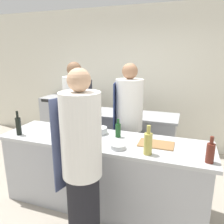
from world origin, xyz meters
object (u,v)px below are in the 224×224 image
object	(u,v)px
chef_at_prep_near	(82,167)
chef_at_stove	(77,120)
bowl_mixing_large	(118,147)
bowl_prep_small	(100,130)
bottle_cooking_oil	(58,131)
bottle_sauce	(118,130)
bottle_olive_oil	(148,143)
chef_at_pass_far	(129,125)
bottle_vinegar	(210,152)
cup	(82,132)
bowl_ceramic_blue	(75,127)
bottle_wine	(18,125)
oven_range	(66,119)

from	to	relation	value
chef_at_prep_near	chef_at_stove	bearing A→B (deg)	45.34
bowl_mixing_large	bowl_prep_small	world-z (taller)	bowl_prep_small
bottle_cooking_oil	bowl_mixing_large	distance (m)	0.75
bottle_sauce	bowl_mixing_large	distance (m)	0.36
bottle_olive_oil	bowl_prep_small	world-z (taller)	bottle_olive_oil
chef_at_pass_far	bottle_vinegar	world-z (taller)	chef_at_pass_far
bowl_prep_small	cup	bearing A→B (deg)	-140.63
bowl_ceramic_blue	chef_at_stove	bearing A→B (deg)	116.01
chef_at_stove	bowl_prep_small	bearing A→B (deg)	65.95
bottle_wine	bowl_mixing_large	distance (m)	1.32
chef_at_prep_near	chef_at_pass_far	bearing A→B (deg)	12.42
bottle_olive_oil	bowl_ceramic_blue	size ratio (longest dim) A/B	1.14
chef_at_stove	bottle_sauce	xyz separation A→B (m)	(0.82, -0.46, 0.09)
bottle_olive_oil	bowl_mixing_large	world-z (taller)	bottle_olive_oil
bottle_vinegar	bottle_cooking_oil	size ratio (longest dim) A/B	0.90
bowl_mixing_large	bowl_ceramic_blue	size ratio (longest dim) A/B	0.60
chef_at_prep_near	bottle_cooking_oil	size ratio (longest dim) A/B	6.17
cup	bottle_wine	bearing A→B (deg)	-163.37
cup	chef_at_prep_near	bearing A→B (deg)	-63.43
oven_range	bottle_vinegar	world-z (taller)	bottle_vinegar
chef_at_pass_far	chef_at_stove	bearing A→B (deg)	85.29
bottle_olive_oil	bottle_cooking_oil	distance (m)	1.07
bottle_sauce	bottle_cooking_oil	bearing A→B (deg)	-152.12
oven_range	bowl_mixing_large	distance (m)	2.73
bottle_cooking_oil	bottle_wine	bearing A→B (deg)	-179.39
bottle_cooking_oil	bowl_ceramic_blue	world-z (taller)	bottle_cooking_oil
bowl_prep_small	bowl_ceramic_blue	xyz separation A→B (m)	(-0.37, 0.02, -0.00)
bottle_wine	bowl_ceramic_blue	distance (m)	0.71
oven_range	bowl_mixing_large	bearing A→B (deg)	-46.88
chef_at_prep_near	bottle_vinegar	distance (m)	1.20
chef_at_prep_near	bottle_vinegar	size ratio (longest dim) A/B	6.82
bottle_vinegar	bottle_cooking_oil	bearing A→B (deg)	179.80
bowl_ceramic_blue	bottle_cooking_oil	bearing A→B (deg)	-91.07
chef_at_pass_far	bottle_vinegar	xyz separation A→B (m)	(1.03, -0.89, 0.11)
cup	bottle_olive_oil	bearing A→B (deg)	-15.88
bowl_prep_small	bowl_ceramic_blue	size ratio (longest dim) A/B	0.72
chef_at_prep_near	bottle_wine	size ratio (longest dim) A/B	5.72
chef_at_prep_near	bowl_mixing_large	size ratio (longest dim) A/B	10.98
chef_at_pass_far	bowl_mixing_large	size ratio (longest dim) A/B	10.91
chef_at_pass_far	bottle_vinegar	size ratio (longest dim) A/B	6.78
chef_at_prep_near	oven_range	bearing A→B (deg)	49.04
bottle_olive_oil	bottle_vinegar	distance (m)	0.58
chef_at_prep_near	chef_at_stove	distance (m)	1.48
oven_range	chef_at_stove	bearing A→B (deg)	-52.38
chef_at_stove	bottle_sauce	world-z (taller)	chef_at_stove
bottle_olive_oil	bowl_mixing_large	distance (m)	0.34
bowl_ceramic_blue	cup	world-z (taller)	cup
bowl_mixing_large	bottle_vinegar	bearing A→B (deg)	-0.64
bottle_sauce	bowl_mixing_large	xyz separation A→B (m)	(0.11, -0.33, -0.07)
bottle_vinegar	bowl_mixing_large	world-z (taller)	bottle_vinegar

